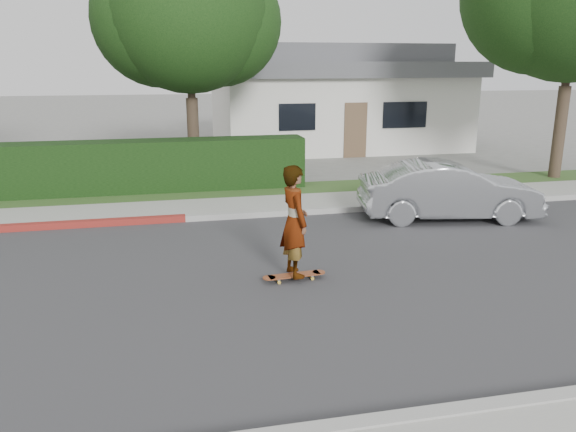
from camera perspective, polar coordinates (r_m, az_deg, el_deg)
ground at (r=9.36m, az=-15.56°, el=-7.61°), size 120.00×120.00×0.00m
road at (r=9.35m, az=-15.56°, el=-7.58°), size 60.00×8.00×0.01m
curb_far at (r=13.21m, az=-14.72°, el=-0.48°), size 60.00×0.20×0.15m
sidewalk_far at (r=14.09m, az=-14.59°, el=0.44°), size 60.00×1.60×0.12m
planting_strip at (r=15.64m, az=-14.40°, el=1.87°), size 60.00×1.60×0.10m
hedge at (r=16.49m, az=-24.99°, el=4.08°), size 15.00×1.00×1.50m
tree_center at (r=17.89m, az=-10.19°, el=19.40°), size 5.66×4.84×7.44m
house at (r=25.73m, az=4.41°, el=12.01°), size 10.60×8.60×4.30m
skateboard at (r=9.49m, az=0.64°, el=-6.05°), size 1.11×0.31×0.10m
skateboarder at (r=9.19m, az=0.66°, el=-0.54°), size 0.55×0.74×1.87m
car_silver at (r=13.58m, az=16.03°, el=2.47°), size 4.28×2.13×1.35m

